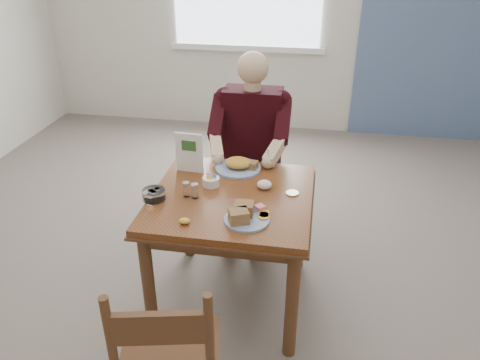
% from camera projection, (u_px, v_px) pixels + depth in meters
% --- Properties ---
extents(floor, '(6.00, 6.00, 0.00)m').
position_uv_depth(floor, '(233.00, 296.00, 2.99)').
color(floor, '#695F55').
rests_on(floor, ground).
extents(wall_back, '(5.50, 0.00, 5.50)m').
position_uv_depth(wall_back, '(285.00, 3.00, 4.95)').
color(wall_back, beige).
rests_on(wall_back, ground).
extents(accent_panel, '(1.60, 0.02, 2.80)m').
position_uv_depth(accent_panel, '(444.00, 7.00, 4.68)').
color(accent_panel, '#4C648E').
rests_on(accent_panel, ground).
extents(lemon_wedge, '(0.07, 0.05, 0.03)m').
position_uv_depth(lemon_wedge, '(184.00, 221.00, 2.37)').
color(lemon_wedge, gold).
rests_on(lemon_wedge, table).
extents(napkin, '(0.10, 0.09, 0.05)m').
position_uv_depth(napkin, '(264.00, 185.00, 2.69)').
color(napkin, white).
rests_on(napkin, table).
extents(metal_dish, '(0.09, 0.09, 0.01)m').
position_uv_depth(metal_dish, '(292.00, 193.00, 2.65)').
color(metal_dish, silver).
rests_on(metal_dish, table).
extents(table, '(0.92, 0.92, 0.75)m').
position_uv_depth(table, '(232.00, 211.00, 2.69)').
color(table, brown).
rests_on(table, ground).
extents(chair_far, '(0.42, 0.42, 0.95)m').
position_uv_depth(chair_far, '(252.00, 174.00, 3.46)').
color(chair_far, brown).
rests_on(chair_far, ground).
extents(diner, '(0.53, 0.56, 1.39)m').
position_uv_depth(diner, '(251.00, 137.00, 3.23)').
color(diner, tan).
rests_on(diner, chair_far).
extents(near_plate, '(0.29, 0.29, 0.08)m').
position_uv_depth(near_plate, '(245.00, 215.00, 2.40)').
color(near_plate, white).
rests_on(near_plate, table).
extents(far_plate, '(0.33, 0.33, 0.08)m').
position_uv_depth(far_plate, '(239.00, 165.00, 2.91)').
color(far_plate, white).
rests_on(far_plate, table).
extents(caddy, '(0.12, 0.12, 0.07)m').
position_uv_depth(caddy, '(211.00, 181.00, 2.73)').
color(caddy, white).
rests_on(caddy, table).
extents(shakers, '(0.10, 0.05, 0.09)m').
position_uv_depth(shakers, '(190.00, 190.00, 2.60)').
color(shakers, white).
rests_on(shakers, table).
extents(creamer, '(0.16, 0.16, 0.06)m').
position_uv_depth(creamer, '(154.00, 194.00, 2.58)').
color(creamer, white).
rests_on(creamer, table).
extents(menu, '(0.17, 0.03, 0.25)m').
position_uv_depth(menu, '(189.00, 153.00, 2.84)').
color(menu, white).
rests_on(menu, table).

